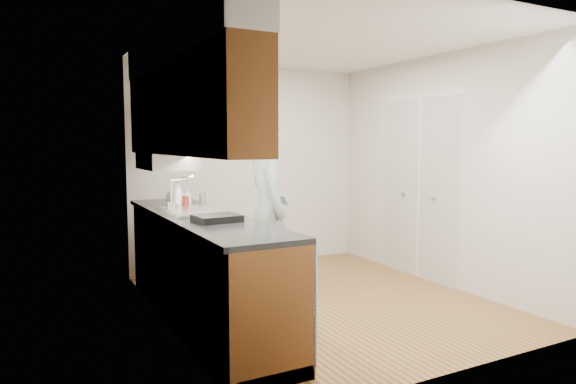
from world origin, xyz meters
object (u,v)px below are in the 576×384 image
object	(u,v)px
soda_can	(186,202)
steel_can	(202,199)
person	(267,200)
soap_bottle_b	(187,196)
soap_bottle_a	(178,194)
soap_bottle_c	(173,195)
dish_rack	(217,218)

from	to	relation	value
soda_can	steel_can	size ratio (longest dim) A/B	0.94
person	soap_bottle_b	bearing A→B (deg)	67.42
person	soap_bottle_b	distance (m)	0.79
soap_bottle_a	steel_can	distance (m)	0.30
soda_can	steel_can	distance (m)	0.26
soap_bottle_b	soap_bottle_c	distance (m)	0.19
soap_bottle_b	person	bearing A→B (deg)	-30.99
dish_rack	soap_bottle_c	bearing A→B (deg)	85.39
dish_rack	soda_can	bearing A→B (deg)	83.00
person	dish_rack	world-z (taller)	person
dish_rack	steel_can	bearing A→B (deg)	72.72
soap_bottle_a	soda_can	distance (m)	0.11
person	soap_bottle_a	xyz separation A→B (m)	(-0.79, 0.34, 0.07)
soap_bottle_b	dish_rack	size ratio (longest dim) A/B	0.53
soap_bottle_a	dish_rack	world-z (taller)	soap_bottle_a
steel_can	dish_rack	size ratio (longest dim) A/B	0.35
person	steel_can	distance (m)	0.67
soda_can	steel_can	bearing A→B (deg)	34.76
soap_bottle_b	steel_can	xyz separation A→B (m)	(0.16, 0.02, -0.03)
steel_can	soap_bottle_a	bearing A→B (deg)	-161.90
soap_bottle_b	steel_can	world-z (taller)	soap_bottle_b
soap_bottle_a	dish_rack	xyz separation A→B (m)	(0.02, -1.04, -0.10)
soap_bottle_a	soap_bottle_c	xyz separation A→B (m)	(0.02, 0.24, -0.03)
soap_bottle_a	steel_can	world-z (taller)	soap_bottle_a
soap_bottle_c	dish_rack	bearing A→B (deg)	-90.20
soap_bottle_a	soap_bottle_b	world-z (taller)	soap_bottle_a
soap_bottle_b	steel_can	distance (m)	0.17
soap_bottle_a	dish_rack	bearing A→B (deg)	-89.04
soap_bottle_a	soap_bottle_c	bearing A→B (deg)	84.88
steel_can	dish_rack	distance (m)	1.16
soap_bottle_c	steel_can	world-z (taller)	soap_bottle_c
soap_bottle_b	dish_rack	distance (m)	1.12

